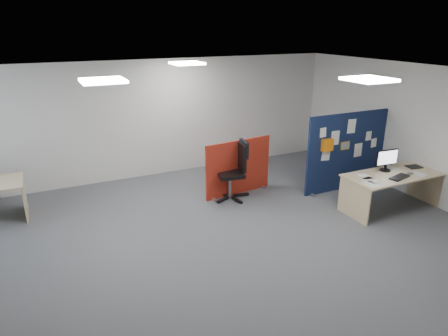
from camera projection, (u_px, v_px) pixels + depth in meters
name	position (u px, v px, depth m)	size (l,w,h in m)	color
floor	(216.00, 240.00, 6.71)	(9.00, 9.00, 0.00)	#53555A
ceiling	(214.00, 77.00, 5.79)	(9.00, 7.00, 0.02)	white
wall_back	(153.00, 119.00, 9.23)	(9.00, 0.02, 2.70)	silver
wall_front	(389.00, 292.00, 3.27)	(9.00, 0.02, 2.70)	silver
wall_right	(418.00, 133.00, 8.06)	(0.02, 7.00, 2.70)	silver
ceiling_lights	(216.00, 73.00, 6.50)	(4.10, 4.10, 0.04)	white
navy_divider	(346.00, 152.00, 8.55)	(2.05, 0.30, 1.69)	black
main_desk	(391.00, 181.00, 7.70)	(1.92, 0.85, 0.73)	#D2B786
monitor_main	(387.00, 159.00, 7.70)	(0.49, 0.20, 0.43)	black
keyboard	(400.00, 177.00, 7.41)	(0.45, 0.18, 0.03)	black
mouse	(410.00, 173.00, 7.60)	(0.10, 0.06, 0.03)	gray
paper_tray	(414.00, 167.00, 7.97)	(0.28, 0.22, 0.01)	black
red_divider	(238.00, 168.00, 8.39)	(1.56, 0.30, 1.17)	#A02414
office_chair	(236.00, 167.00, 8.14)	(0.79, 0.79, 1.20)	black
desk_papers	(384.00, 176.00, 7.49)	(1.45, 0.78, 0.00)	white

